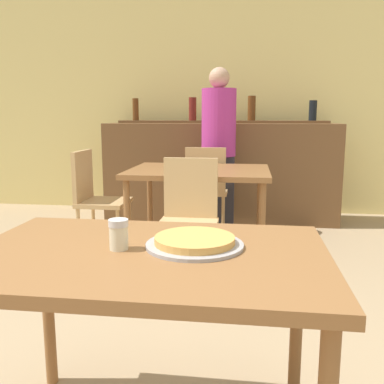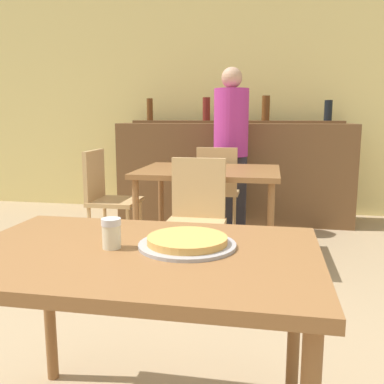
{
  "view_description": "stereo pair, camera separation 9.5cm",
  "coord_description": "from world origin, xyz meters",
  "px_view_note": "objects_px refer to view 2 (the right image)",
  "views": [
    {
      "loc": [
        0.33,
        -1.32,
        1.18
      ],
      "look_at": [
        0.07,
        0.55,
        0.84
      ],
      "focal_mm": 40.0,
      "sensor_mm": 36.0,
      "label": 1
    },
    {
      "loc": [
        0.42,
        -1.3,
        1.18
      ],
      "look_at": [
        0.07,
        0.55,
        0.84
      ],
      "focal_mm": 40.0,
      "sensor_mm": 36.0,
      "label": 2
    }
  ],
  "objects_px": {
    "chair_far_side_front": "(196,213)",
    "person_standing": "(231,146)",
    "chair_far_side_back": "(218,186)",
    "cheese_shaker": "(112,233)",
    "chair_far_side_left": "(106,194)",
    "pizza_tray": "(187,242)"
  },
  "relations": [
    {
      "from": "chair_far_side_left",
      "to": "person_standing",
      "type": "relative_size",
      "value": 0.54
    },
    {
      "from": "chair_far_side_back",
      "to": "cheese_shaker",
      "type": "xyz_separation_m",
      "value": [
        -0.02,
        -2.74,
        0.28
      ]
    },
    {
      "from": "pizza_tray",
      "to": "cheese_shaker",
      "type": "bearing_deg",
      "value": -166.23
    },
    {
      "from": "chair_far_side_back",
      "to": "cheese_shaker",
      "type": "bearing_deg",
      "value": 89.68
    },
    {
      "from": "chair_far_side_back",
      "to": "chair_far_side_left",
      "type": "distance_m",
      "value": 1.08
    },
    {
      "from": "chair_far_side_back",
      "to": "cheese_shaker",
      "type": "distance_m",
      "value": 2.76
    },
    {
      "from": "chair_far_side_back",
      "to": "chair_far_side_left",
      "type": "height_order",
      "value": "same"
    },
    {
      "from": "chair_far_side_left",
      "to": "cheese_shaker",
      "type": "relative_size",
      "value": 8.77
    },
    {
      "from": "pizza_tray",
      "to": "cheese_shaker",
      "type": "distance_m",
      "value": 0.25
    },
    {
      "from": "chair_far_side_front",
      "to": "chair_far_side_left",
      "type": "height_order",
      "value": "same"
    },
    {
      "from": "chair_far_side_back",
      "to": "chair_far_side_front",
      "type": "bearing_deg",
      "value": 90.0
    },
    {
      "from": "chair_far_side_left",
      "to": "person_standing",
      "type": "distance_m",
      "value": 1.34
    },
    {
      "from": "chair_far_side_front",
      "to": "person_standing",
      "type": "bearing_deg",
      "value": 86.07
    },
    {
      "from": "chair_far_side_front",
      "to": "chair_far_side_back",
      "type": "distance_m",
      "value": 1.22
    },
    {
      "from": "pizza_tray",
      "to": "chair_far_side_back",
      "type": "bearing_deg",
      "value": 94.89
    },
    {
      "from": "chair_far_side_left",
      "to": "cheese_shaker",
      "type": "bearing_deg",
      "value": -157.56
    },
    {
      "from": "person_standing",
      "to": "pizza_tray",
      "type": "bearing_deg",
      "value": -87.4
    },
    {
      "from": "chair_far_side_back",
      "to": "chair_far_side_left",
      "type": "bearing_deg",
      "value": 34.16
    },
    {
      "from": "chair_far_side_front",
      "to": "person_standing",
      "type": "relative_size",
      "value": 0.54
    },
    {
      "from": "chair_far_side_left",
      "to": "chair_far_side_front",
      "type": "bearing_deg",
      "value": -124.16
    },
    {
      "from": "chair_far_side_front",
      "to": "person_standing",
      "type": "height_order",
      "value": "person_standing"
    },
    {
      "from": "person_standing",
      "to": "chair_far_side_back",
      "type": "bearing_deg",
      "value": -115.17
    }
  ]
}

